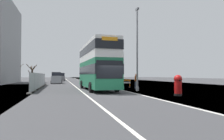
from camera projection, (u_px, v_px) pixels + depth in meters
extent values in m
cube|color=#38383A|center=(116.00, 96.00, 17.07)|extent=(140.00, 280.00, 0.10)
cube|color=#B2AFA8|center=(139.00, 94.00, 17.57)|extent=(0.24, 196.00, 0.01)
cube|color=silver|center=(87.00, 96.00, 16.47)|extent=(0.16, 168.00, 0.01)
cube|color=#1E6B47|center=(97.00, 74.00, 22.98)|extent=(2.93, 10.97, 2.88)
cube|color=white|center=(97.00, 59.00, 23.02)|extent=(2.93, 10.97, 0.40)
cube|color=white|center=(97.00, 51.00, 23.05)|extent=(2.90, 10.86, 1.57)
cube|color=black|center=(97.00, 70.00, 22.99)|extent=(2.96, 11.08, 0.92)
cube|color=black|center=(97.00, 51.00, 23.05)|extent=(2.94, 11.02, 0.86)
cube|color=black|center=(110.00, 69.00, 17.74)|extent=(2.38, 0.13, 1.58)
cube|color=orange|center=(110.00, 39.00, 17.80)|extent=(1.42, 0.10, 0.32)
cube|color=#1E6B47|center=(97.00, 85.00, 22.95)|extent=(2.96, 11.08, 0.36)
cylinder|color=black|center=(91.00, 87.00, 19.35)|extent=(0.33, 1.01, 1.00)
cylinder|color=black|center=(117.00, 87.00, 20.06)|extent=(0.33, 1.01, 1.00)
cylinder|color=black|center=(82.00, 84.00, 25.48)|extent=(0.33, 1.01, 1.00)
cylinder|color=black|center=(102.00, 84.00, 26.19)|extent=(0.33, 1.01, 1.00)
cylinder|color=gray|center=(137.00, 51.00, 21.35)|extent=(0.18, 0.18, 8.47)
cube|color=slate|center=(137.00, 9.00, 21.46)|extent=(0.20, 0.70, 0.20)
cylinder|color=gray|center=(137.00, 89.00, 21.25)|extent=(0.29, 0.29, 0.50)
cylinder|color=black|center=(178.00, 95.00, 16.33)|extent=(0.63, 0.63, 0.18)
cylinder|color=#AD0F0F|center=(178.00, 86.00, 16.35)|extent=(0.58, 0.58, 1.17)
sphere|color=#AD0F0F|center=(178.00, 79.00, 16.36)|extent=(0.65, 0.65, 0.65)
cube|color=black|center=(180.00, 81.00, 16.07)|extent=(0.22, 0.03, 0.07)
cube|color=orange|center=(123.00, 80.00, 27.38)|extent=(1.98, 0.41, 0.20)
cube|color=white|center=(123.00, 83.00, 27.37)|extent=(1.98, 0.41, 0.20)
cube|color=orange|center=(117.00, 84.00, 27.30)|extent=(0.08, 0.08, 0.98)
cube|color=black|center=(117.00, 87.00, 27.28)|extent=(0.21, 0.46, 0.08)
cube|color=orange|center=(130.00, 84.00, 27.44)|extent=(0.08, 0.08, 0.98)
cube|color=black|center=(130.00, 87.00, 27.43)|extent=(0.21, 0.46, 0.08)
cube|color=#A8AAAD|center=(32.00, 82.00, 19.47)|extent=(0.04, 3.26, 1.84)
cube|color=#A8AAAD|center=(36.00, 81.00, 22.77)|extent=(0.04, 3.26, 1.84)
cube|color=#A8AAAD|center=(39.00, 80.00, 26.06)|extent=(0.04, 3.26, 1.84)
cube|color=#A8AAAD|center=(42.00, 80.00, 29.36)|extent=(0.04, 3.26, 1.84)
cube|color=#A8AAAD|center=(44.00, 79.00, 32.66)|extent=(0.04, 3.26, 1.84)
cylinder|color=#939699|center=(29.00, 83.00, 17.82)|extent=(0.06, 0.06, 1.94)
cube|color=gray|center=(29.00, 93.00, 17.80)|extent=(0.44, 0.20, 0.12)
cylinder|color=#939699|center=(34.00, 82.00, 21.12)|extent=(0.06, 0.06, 1.94)
cube|color=gray|center=(34.00, 91.00, 21.10)|extent=(0.44, 0.20, 0.12)
cylinder|color=#939699|center=(38.00, 81.00, 24.41)|extent=(0.06, 0.06, 1.94)
cube|color=gray|center=(38.00, 88.00, 24.39)|extent=(0.44, 0.20, 0.12)
cylinder|color=#939699|center=(41.00, 80.00, 27.71)|extent=(0.06, 0.06, 1.94)
cube|color=gray|center=(41.00, 87.00, 27.69)|extent=(0.44, 0.20, 0.12)
cylinder|color=#939699|center=(43.00, 80.00, 31.01)|extent=(0.06, 0.06, 1.94)
cube|color=gray|center=(43.00, 86.00, 30.98)|extent=(0.44, 0.20, 0.12)
cylinder|color=#939699|center=(44.00, 79.00, 34.30)|extent=(0.06, 0.06, 1.94)
cube|color=gray|center=(44.00, 85.00, 34.28)|extent=(0.44, 0.20, 0.12)
cube|color=gray|center=(56.00, 79.00, 39.97)|extent=(1.88, 3.83, 1.34)
cube|color=black|center=(57.00, 74.00, 40.00)|extent=(1.73, 2.11, 0.70)
cylinder|color=black|center=(61.00, 82.00, 41.34)|extent=(0.20, 0.60, 0.60)
cylinder|color=black|center=(52.00, 82.00, 40.88)|extent=(0.20, 0.60, 0.60)
cylinder|color=black|center=(61.00, 82.00, 39.04)|extent=(0.20, 0.60, 0.60)
cylinder|color=black|center=(51.00, 82.00, 38.58)|extent=(0.20, 0.60, 0.60)
cube|color=black|center=(57.00, 79.00, 49.12)|extent=(1.86, 4.01, 1.18)
cube|color=black|center=(57.00, 75.00, 49.15)|extent=(1.71, 2.20, 0.83)
cylinder|color=black|center=(61.00, 81.00, 50.54)|extent=(0.20, 0.60, 0.60)
cylinder|color=black|center=(53.00, 81.00, 50.09)|extent=(0.20, 0.60, 0.60)
cylinder|color=black|center=(61.00, 81.00, 48.13)|extent=(0.20, 0.60, 0.60)
cylinder|color=black|center=(53.00, 81.00, 47.68)|extent=(0.20, 0.60, 0.60)
cube|color=slate|center=(61.00, 78.00, 57.95)|extent=(1.81, 4.60, 1.25)
cube|color=black|center=(61.00, 74.00, 57.98)|extent=(1.66, 2.53, 0.82)
cylinder|color=black|center=(65.00, 80.00, 59.54)|extent=(0.20, 0.60, 0.60)
cylinder|color=black|center=(58.00, 80.00, 59.10)|extent=(0.20, 0.60, 0.60)
cylinder|color=black|center=(65.00, 80.00, 56.78)|extent=(0.20, 0.60, 0.60)
cylinder|color=black|center=(58.00, 80.00, 56.34)|extent=(0.20, 0.60, 0.60)
cylinder|color=#4C3D2D|center=(18.00, 73.00, 48.48)|extent=(0.29, 0.29, 4.44)
cylinder|color=#4C3D2D|center=(21.00, 66.00, 48.70)|extent=(1.25, 0.17, 1.03)
cylinder|color=#4C3D2D|center=(20.00, 69.00, 49.11)|extent=(0.48, 1.27, 0.93)
cylinder|color=#4C3D2D|center=(16.00, 66.00, 48.42)|extent=(1.06, 0.17, 1.60)
cylinder|color=#4C3D2D|center=(18.00, 65.00, 47.96)|extent=(0.23, 1.22, 1.58)
cylinder|color=#4C3D2D|center=(32.00, 76.00, 50.22)|extent=(0.43, 0.43, 3.04)
cylinder|color=#4C3D2D|center=(34.00, 68.00, 50.32)|extent=(1.21, 0.36, 1.50)
cylinder|color=#4C3D2D|center=(34.00, 69.00, 50.88)|extent=(0.69, 1.29, 1.15)
cylinder|color=#4C3D2D|center=(32.00, 68.00, 50.66)|extent=(0.48, 1.08, 1.29)
cylinder|color=#4C3D2D|center=(29.00, 67.00, 50.27)|extent=(1.53, 0.51, 1.63)
cylinder|color=#4C3D2D|center=(30.00, 73.00, 49.82)|extent=(1.05, 0.83, 1.10)
cylinder|color=#4C3D2D|center=(31.00, 69.00, 49.81)|extent=(0.49, 1.04, 1.18)
cylinder|color=#4C3D2D|center=(33.00, 69.00, 49.64)|extent=(0.88, 1.61, 1.16)
cylinder|color=#2D3342|center=(136.00, 85.00, 24.22)|extent=(0.29, 0.29, 0.92)
cylinder|color=#99471E|center=(136.00, 78.00, 24.24)|extent=(0.34, 0.34, 0.67)
sphere|color=#937056|center=(136.00, 75.00, 24.25)|extent=(0.22, 0.22, 0.22)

